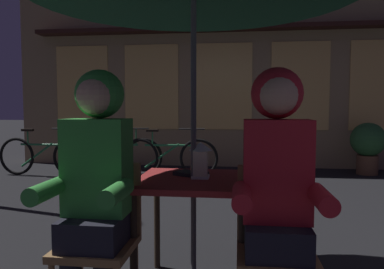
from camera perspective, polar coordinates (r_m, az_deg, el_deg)
cafe_table at (r=2.41m, az=0.23°, el=-9.08°), size 0.72×0.72×0.74m
lantern at (r=2.38m, az=1.32°, el=-3.81°), size 0.11×0.11×0.23m
chair_left at (r=2.22m, az=-13.79°, el=-14.39°), size 0.40×0.40×0.87m
chair_right at (r=2.09m, az=12.60°, el=-15.52°), size 0.40×0.40×0.87m
person_left_hooded at (r=2.08m, az=-14.53°, el=-5.50°), size 0.45×0.56×1.40m
person_right_hooded at (r=1.95m, az=12.93°, el=-6.15°), size 0.45×0.56×1.40m
shopfront_building at (r=7.97m, az=10.63°, el=17.91°), size 10.00×0.93×6.20m
bicycle_nearest at (r=6.97m, az=-21.84°, el=-3.06°), size 1.68×0.10×0.84m
bicycle_second at (r=6.55m, az=-11.95°, el=-3.29°), size 1.66×0.38×0.84m
bicycle_third at (r=6.37m, az=-3.57°, el=-3.43°), size 1.68×0.12×0.84m
book at (r=2.49m, az=-0.16°, el=-6.00°), size 0.24×0.22×0.02m
potted_plant at (r=7.29m, az=25.36°, el=-1.30°), size 0.60×0.60×0.92m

